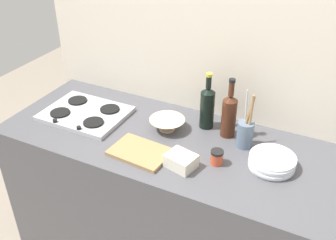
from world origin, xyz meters
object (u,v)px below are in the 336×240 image
object	(u,v)px
wine_bottle_leftmost	(229,114)
butter_dish	(181,161)
wine_bottle_mid_left	(207,106)
mixing_bowl	(167,124)
cutting_board	(140,152)
stovetop_hob	(85,113)
utensil_crock	(245,133)
plate_stack	(272,162)
condiment_jar_front	(217,157)

from	to	relation	value
wine_bottle_leftmost	butter_dish	xyz separation A→B (m)	(-0.11, -0.35, -0.09)
wine_bottle_mid_left	mixing_bowl	xyz separation A→B (m)	(-0.18, -0.12, -0.09)
wine_bottle_leftmost	cutting_board	distance (m)	0.49
stovetop_hob	utensil_crock	distance (m)	0.91
plate_stack	utensil_crock	size ratio (longest dim) A/B	0.74
stovetop_hob	condiment_jar_front	distance (m)	0.83
plate_stack	stovetop_hob	bearing A→B (deg)	-179.70
utensil_crock	cutting_board	xyz separation A→B (m)	(-0.44, -0.29, -0.07)
condiment_jar_front	wine_bottle_mid_left	bearing A→B (deg)	120.29
butter_dish	condiment_jar_front	world-z (taller)	condiment_jar_front
butter_dish	condiment_jar_front	bearing A→B (deg)	33.93
mixing_bowl	wine_bottle_leftmost	bearing A→B (deg)	16.82
wine_bottle_leftmost	mixing_bowl	size ratio (longest dim) A/B	1.69
wine_bottle_leftmost	cutting_board	world-z (taller)	wine_bottle_leftmost
stovetop_hob	cutting_board	world-z (taller)	stovetop_hob
stovetop_hob	cutting_board	distance (m)	0.49
plate_stack	wine_bottle_mid_left	distance (m)	0.46
condiment_jar_front	plate_stack	bearing A→B (deg)	20.17
cutting_board	wine_bottle_leftmost	bearing A→B (deg)	46.53
butter_dish	wine_bottle_mid_left	bearing A→B (deg)	93.46
wine_bottle_leftmost	utensil_crock	distance (m)	0.13
plate_stack	mixing_bowl	xyz separation A→B (m)	(-0.58, 0.07, 0.01)
stovetop_hob	wine_bottle_leftmost	xyz separation A→B (m)	(0.79, 0.17, 0.11)
wine_bottle_leftmost	condiment_jar_front	size ratio (longest dim) A/B	4.49
mixing_bowl	cutting_board	distance (m)	0.26
wine_bottle_leftmost	wine_bottle_mid_left	size ratio (longest dim) A/B	1.03
stovetop_hob	condiment_jar_front	bearing A→B (deg)	-5.72
stovetop_hob	butter_dish	distance (m)	0.71
plate_stack	wine_bottle_leftmost	xyz separation A→B (m)	(-0.27, 0.17, 0.10)
wine_bottle_leftmost	mixing_bowl	world-z (taller)	wine_bottle_leftmost
mixing_bowl	utensil_crock	world-z (taller)	utensil_crock
plate_stack	utensil_crock	bearing A→B (deg)	146.97
butter_dish	stovetop_hob	bearing A→B (deg)	165.37
plate_stack	butter_dish	distance (m)	0.42
plate_stack	wine_bottle_mid_left	size ratio (longest dim) A/B	0.70
plate_stack	wine_bottle_leftmost	world-z (taller)	wine_bottle_leftmost
stovetop_hob	mixing_bowl	world-z (taller)	mixing_bowl
cutting_board	butter_dish	bearing A→B (deg)	-0.58
cutting_board	wine_bottle_mid_left	bearing A→B (deg)	62.12
wine_bottle_leftmost	wine_bottle_mid_left	xyz separation A→B (m)	(-0.13, 0.03, -0.00)
wine_bottle_mid_left	utensil_crock	bearing A→B (deg)	-19.75
plate_stack	condiment_jar_front	size ratio (longest dim) A/B	3.08
plate_stack	cutting_board	xyz separation A→B (m)	(-0.60, -0.18, -0.02)
utensil_crock	stovetop_hob	bearing A→B (deg)	-172.78
condiment_jar_front	cutting_board	size ratio (longest dim) A/B	0.25
wine_bottle_leftmost	butter_dish	distance (m)	0.38
wine_bottle_leftmost	condiment_jar_front	bearing A→B (deg)	-82.30
condiment_jar_front	cutting_board	bearing A→B (deg)	-165.60
butter_dish	condiment_jar_front	size ratio (longest dim) A/B	1.85
mixing_bowl	condiment_jar_front	bearing A→B (deg)	-25.18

